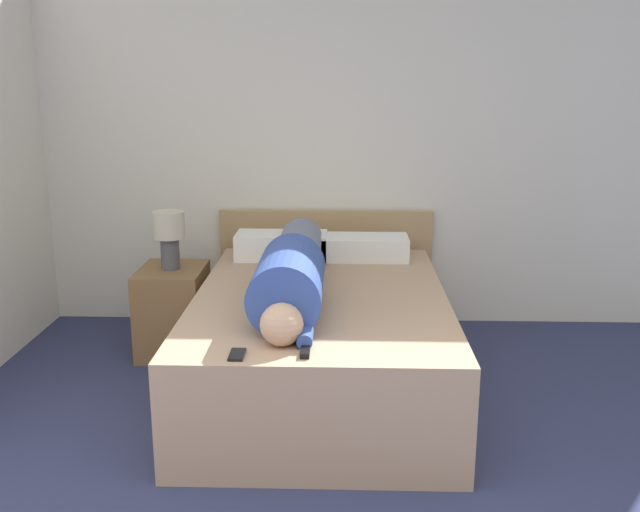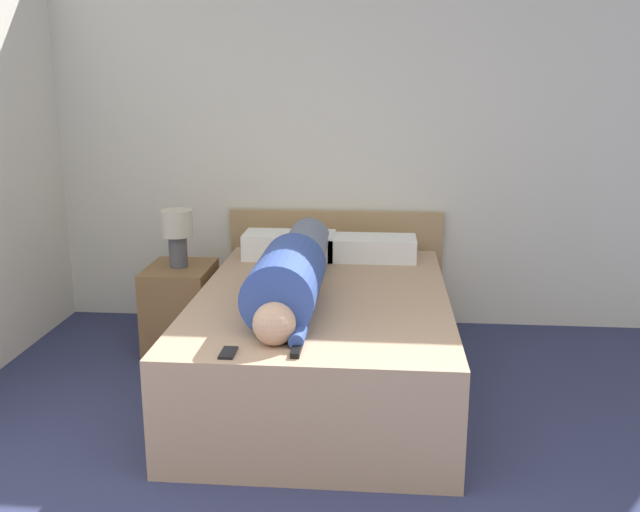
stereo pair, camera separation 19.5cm
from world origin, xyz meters
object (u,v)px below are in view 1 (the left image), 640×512
Objects in this scene: pillow_second at (365,247)px; cell_phone at (237,355)px; tv_remote at (305,350)px; person_lying at (292,271)px; bed at (321,341)px; pillow_near_headboard at (282,246)px; nightstand at (173,311)px; table_lamp at (169,233)px.

pillow_second is 1.79m from cell_phone.
person_lying is at bearing 98.08° from tv_remote.
bed is 13.67× the size of tv_remote.
pillow_near_headboard reaches higher than bed.
tv_remote is (0.92, -1.40, 0.30)m from nightstand.
table_lamp is at bearing -116.57° from nightstand.
table_lamp is 1.68m from tv_remote.
pillow_near_headboard is at bearing 98.37° from tv_remote.
tv_remote is (-0.04, -0.87, 0.29)m from bed.
cell_phone is (0.63, -1.44, 0.30)m from nightstand.
nightstand is 0.33× the size of person_lying.
cell_phone is at bearing -102.73° from person_lying.
bed is at bearing -28.81° from table_lamp.
cell_phone is (-0.05, -1.69, -0.08)m from pillow_near_headboard.
pillow_near_headboard is (0.68, 0.25, 0.37)m from nightstand.
table_lamp is at bearing 141.88° from person_lying.
nightstand is at bearing 63.43° from table_lamp.
person_lying reaches higher than bed.
pillow_second reaches higher than bed.
table_lamp reaches higher than pillow_near_headboard.
table_lamp is 0.65× the size of pillow_second.
bed is 3.65× the size of pillow_second.
tv_remote is at bearing 8.57° from cell_phone.
pillow_near_headboard is (-0.28, 0.77, 0.37)m from bed.
bed is 15.77× the size of cell_phone.
person_lying reaches higher than nightstand.
pillow_near_headboard is at bearing 20.00° from nightstand.
person_lying is (-0.15, -0.11, 0.44)m from bed.
nightstand is 1.30m from pillow_second.
pillow_near_headboard is 4.55× the size of cell_phone.
pillow_second reaches higher than cell_phone.
pillow_second is 1.67m from tv_remote.
pillow_second is 4.32× the size of cell_phone.
pillow_second is (1.22, 0.25, 0.36)m from nightstand.
pillow_near_headboard reaches higher than tv_remote.
cell_phone is (-0.33, -0.92, 0.29)m from bed.
person_lying is 0.89m from pillow_near_headboard.
cell_phone is at bearing -109.86° from bed.
pillow_near_headboard is 1.66m from tv_remote.
pillow_near_headboard is 1.69m from cell_phone.
tv_remote is at bearing -56.73° from table_lamp.
person_lying reaches higher than pillow_second.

